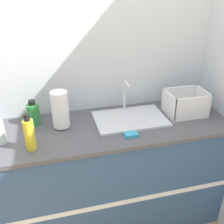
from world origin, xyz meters
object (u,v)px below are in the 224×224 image
object	(u,v)px
bottle_green	(34,114)
paper_towel_roll	(60,110)
sink	(130,118)
bottle_clear	(0,131)
dish_rack	(185,105)
bottle_yellow	(30,134)

from	to	relation	value
bottle_green	paper_towel_roll	bearing A→B (deg)	-28.24
sink	bottle_clear	distance (m)	0.91
dish_rack	paper_towel_roll	bearing A→B (deg)	178.20
paper_towel_roll	bottle_green	world-z (taller)	paper_towel_roll
paper_towel_roll	dish_rack	size ratio (longest dim) A/B	0.91
bottle_clear	dish_rack	bearing A→B (deg)	3.39
paper_towel_roll	sink	bearing A→B (deg)	-2.40
bottle_clear	paper_towel_roll	bearing A→B (deg)	15.69
dish_rack	bottle_clear	distance (m)	1.35
bottle_clear	sink	bearing A→B (deg)	5.64
sink	dish_rack	size ratio (longest dim) A/B	1.77
sink	bottle_clear	xyz separation A→B (m)	(-0.90, -0.09, 0.07)
sink	bottle_clear	size ratio (longest dim) A/B	2.54
bottle_green	bottle_clear	distance (m)	0.29
paper_towel_roll	bottle_green	size ratio (longest dim) A/B	1.46
dish_rack	bottle_yellow	world-z (taller)	bottle_yellow
sink	paper_towel_roll	distance (m)	0.52
dish_rack	bottle_clear	size ratio (longest dim) A/B	1.43
sink	bottle_clear	bearing A→B (deg)	-174.36
sink	bottle_green	bearing A→B (deg)	170.03
paper_towel_roll	bottle_clear	size ratio (longest dim) A/B	1.31
bottle_green	bottle_clear	size ratio (longest dim) A/B	0.89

